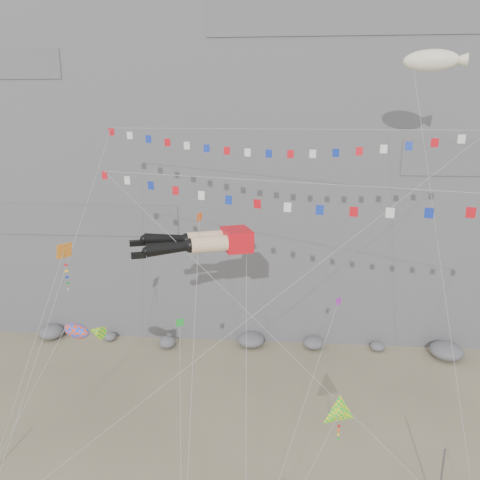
% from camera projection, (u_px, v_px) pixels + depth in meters
% --- Properties ---
extents(ground, '(120.00, 120.00, 0.00)m').
position_uv_depth(ground, '(236.00, 474.00, 28.95)').
color(ground, tan).
rests_on(ground, ground).
extents(cliff, '(80.00, 28.00, 50.00)m').
position_uv_depth(cliff, '(260.00, 86.00, 53.51)').
color(cliff, slate).
rests_on(cliff, ground).
extents(talus_boulders, '(60.00, 3.00, 1.20)m').
position_uv_depth(talus_boulders, '(251.00, 340.00, 45.20)').
color(talus_boulders, slate).
rests_on(talus_boulders, ground).
extents(legs_kite, '(8.64, 15.39, 19.33)m').
position_uv_depth(legs_kite, '(205.00, 242.00, 31.18)').
color(legs_kite, red).
rests_on(legs_kite, ground).
extents(flag_banner_upper, '(28.46, 16.38, 29.26)m').
position_uv_depth(flag_banner_upper, '(280.00, 130.00, 31.91)').
color(flag_banner_upper, red).
rests_on(flag_banner_upper, ground).
extents(flag_banner_lower, '(26.92, 10.41, 20.70)m').
position_uv_depth(flag_banner_lower, '(304.00, 183.00, 26.40)').
color(flag_banner_lower, red).
rests_on(flag_banner_lower, ground).
extents(harlequin_kite, '(4.76, 6.83, 15.23)m').
position_uv_depth(harlequin_kite, '(64.00, 251.00, 28.03)').
color(harlequin_kite, red).
rests_on(harlequin_kite, ground).
extents(fish_windsock, '(6.18, 6.53, 10.66)m').
position_uv_depth(fish_windsock, '(76.00, 331.00, 29.94)').
color(fish_windsock, '#FF430D').
rests_on(fish_windsock, ground).
extents(delta_kite, '(5.74, 6.38, 9.16)m').
position_uv_depth(delta_kite, '(339.00, 414.00, 25.89)').
color(delta_kite, yellow).
rests_on(delta_kite, ground).
extents(blimp_windsock, '(4.56, 12.34, 27.45)m').
position_uv_depth(blimp_windsock, '(431.00, 61.00, 31.19)').
color(blimp_windsock, '#FBF2CE').
rests_on(blimp_windsock, ground).
extents(small_kite_a, '(1.79, 14.38, 20.21)m').
position_uv_depth(small_kite_a, '(199.00, 221.00, 31.66)').
color(small_kite_a, '#FF5F15').
rests_on(small_kite_a, ground).
extents(small_kite_b, '(5.74, 11.89, 15.58)m').
position_uv_depth(small_kite_b, '(337.00, 306.00, 31.20)').
color(small_kite_b, purple).
rests_on(small_kite_b, ground).
extents(small_kite_c, '(2.55, 11.11, 13.68)m').
position_uv_depth(small_kite_c, '(180.00, 326.00, 30.01)').
color(small_kite_c, green).
rests_on(small_kite_c, ground).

